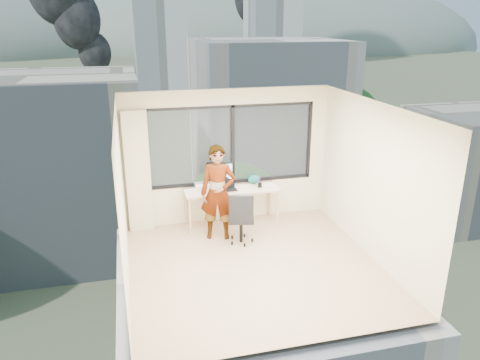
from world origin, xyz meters
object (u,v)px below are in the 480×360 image
object	(u,v)px
monitor	(220,175)
game_console	(203,185)
laptop	(228,185)
desk	(232,207)
handbag	(254,179)
person	(218,193)
chair	(241,217)

from	to	relation	value
monitor	game_console	world-z (taller)	monitor
game_console	laptop	distance (m)	0.53
game_console	laptop	size ratio (longest dim) A/B	0.89
desk	handbag	xyz separation A→B (m)	(0.49, 0.17, 0.47)
desk	handbag	size ratio (longest dim) A/B	7.61
person	laptop	size ratio (longest dim) A/B	5.20
laptop	desk	bearing A→B (deg)	27.26
chair	game_console	size ratio (longest dim) A/B	3.34
person	laptop	bearing A→B (deg)	71.18
desk	handbag	world-z (taller)	handbag
chair	person	world-z (taller)	person
monitor	laptop	size ratio (longest dim) A/B	1.54
chair	monitor	distance (m)	1.04
monitor	handbag	xyz separation A→B (m)	(0.68, 0.05, -0.17)
desk	chair	world-z (taller)	chair
desk	laptop	xyz separation A→B (m)	(-0.08, -0.05, 0.48)
chair	laptop	distance (m)	0.80
laptop	handbag	size ratio (longest dim) A/B	1.41
person	desk	bearing A→B (deg)	67.30
person	laptop	xyz separation A→B (m)	(0.28, 0.42, -0.02)
person	game_console	world-z (taller)	person
chair	handbag	world-z (taller)	chair
handbag	game_console	bearing A→B (deg)	-179.04
desk	chair	distance (m)	0.77
chair	game_console	world-z (taller)	chair
desk	handbag	bearing A→B (deg)	19.55
desk	monitor	xyz separation A→B (m)	(-0.20, 0.12, 0.63)
person	game_console	distance (m)	0.73
game_console	person	bearing A→B (deg)	-82.28
monitor	handbag	distance (m)	0.71
game_console	chair	bearing A→B (deg)	-68.04
desk	laptop	world-z (taller)	laptop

